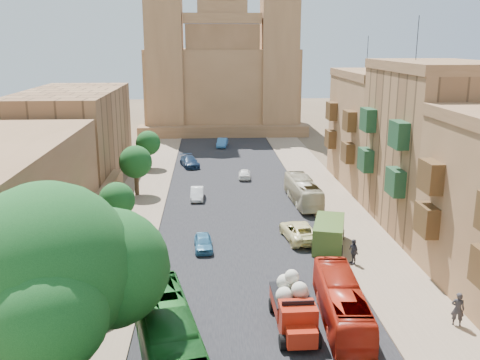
{
  "coord_description": "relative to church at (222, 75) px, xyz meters",
  "views": [
    {
      "loc": [
        -2.68,
        -17.42,
        15.33
      ],
      "look_at": [
        0.0,
        26.0,
        4.0
      ],
      "focal_mm": 40.0,
      "sensor_mm": 36.0,
      "label": 1
    }
  ],
  "objects": [
    {
      "name": "road_surface",
      "position": [
        0.0,
        -48.61,
        -9.51
      ],
      "size": [
        14.0,
        140.0,
        0.01
      ],
      "primitive_type": "cube",
      "color": "black",
      "rests_on": "ground"
    },
    {
      "name": "sidewalk_east",
      "position": [
        9.5,
        -48.61,
        -9.51
      ],
      "size": [
        5.0,
        140.0,
        0.01
      ],
      "primitive_type": "cube",
      "color": "#806A54",
      "rests_on": "ground"
    },
    {
      "name": "sidewalk_west",
      "position": [
        -9.5,
        -48.61,
        -9.51
      ],
      "size": [
        5.0,
        140.0,
        0.01
      ],
      "primitive_type": "cube",
      "color": "#806A54",
      "rests_on": "ground"
    },
    {
      "name": "kerb_east",
      "position": [
        7.0,
        -48.61,
        -9.46
      ],
      "size": [
        0.25,
        140.0,
        0.12
      ],
      "primitive_type": "cube",
      "color": "#806A54",
      "rests_on": "ground"
    },
    {
      "name": "kerb_west",
      "position": [
        -7.0,
        -48.61,
        -9.46
      ],
      "size": [
        0.25,
        140.0,
        0.12
      ],
      "primitive_type": "cube",
      "color": "#806A54",
      "rests_on": "ground"
    },
    {
      "name": "townhouse_c",
      "position": [
        15.95,
        -53.61,
        -2.61
      ],
      "size": [
        9.0,
        14.0,
        17.4
      ],
      "color": "#926742",
      "rests_on": "ground"
    },
    {
      "name": "townhouse_d",
      "position": [
        15.95,
        -39.61,
        -3.36
      ],
      "size": [
        9.0,
        14.0,
        15.9
      ],
      "color": "olive",
      "rests_on": "ground"
    },
    {
      "name": "west_wall",
      "position": [
        -12.5,
        -58.61,
        -8.62
      ],
      "size": [
        1.0,
        40.0,
        1.8
      ],
      "primitive_type": "cube",
      "color": "olive",
      "rests_on": "ground"
    },
    {
      "name": "west_building_mid",
      "position": [
        -18.0,
        -34.61,
        -4.52
      ],
      "size": [
        10.0,
        22.0,
        10.0
      ],
      "primitive_type": "cube",
      "color": "#926742",
      "rests_on": "ground"
    },
    {
      "name": "church",
      "position": [
        0.0,
        0.0,
        0.0
      ],
      "size": [
        28.0,
        22.5,
        36.3
      ],
      "color": "olive",
      "rests_on": "ground"
    },
    {
      "name": "ficus_tree",
      "position": [
        -9.41,
        -74.61,
        -3.76
      ],
      "size": [
        9.73,
        8.95,
        9.73
      ],
      "color": "#3A2C1D",
      "rests_on": "ground"
    },
    {
      "name": "street_tree_a",
      "position": [
        -10.0,
        -66.61,
        -6.46
      ],
      "size": [
        2.97,
        2.97,
        4.57
      ],
      "color": "#3A2C1D",
      "rests_on": "ground"
    },
    {
      "name": "street_tree_b",
      "position": [
        -10.0,
        -54.61,
        -6.53
      ],
      "size": [
        2.91,
        2.91,
        4.47
      ],
      "color": "#3A2C1D",
      "rests_on": "ground"
    },
    {
      "name": "street_tree_c",
      "position": [
        -10.0,
        -42.61,
        -6.07
      ],
      "size": [
        3.34,
        3.34,
        5.14
      ],
      "color": "#3A2C1D",
      "rests_on": "ground"
    },
    {
      "name": "street_tree_d",
      "position": [
        -10.0,
        -30.61,
        -6.39
      ],
      "size": [
        3.04,
        3.04,
        4.68
      ],
      "color": "#3A2C1D",
      "rests_on": "ground"
    },
    {
      "name": "red_truck",
      "position": [
        1.86,
        -69.87,
        -8.14
      ],
      "size": [
        2.2,
        5.39,
        3.12
      ],
      "color": "#A31D0C",
      "rests_on": "ground"
    },
    {
      "name": "olive_pickup",
      "position": [
        6.5,
        -57.95,
        -8.52
      ],
      "size": [
        3.43,
        5.34,
        2.04
      ],
      "color": "#405D23",
      "rests_on": "ground"
    },
    {
      "name": "bus_green_north",
      "position": [
        -4.74,
        -72.92,
        -8.04
      ],
      "size": [
        4.67,
        10.91,
        2.96
      ],
      "primitive_type": "imported",
      "rotation": [
        0.0,
        0.0,
        0.21
      ],
      "color": "#1B5D21",
      "rests_on": "ground"
    },
    {
      "name": "bus_red_east",
      "position": [
        4.61,
        -69.46,
        -8.29
      ],
      "size": [
        2.67,
        8.93,
        2.45
      ],
      "primitive_type": "imported",
      "rotation": [
        0.0,
        0.0,
        3.07
      ],
      "color": "#B62412",
      "rests_on": "ground"
    },
    {
      "name": "bus_cream_east",
      "position": [
        6.5,
        -46.65,
        -8.3
      ],
      "size": [
        2.48,
        8.82,
        2.43
      ],
      "primitive_type": "imported",
      "rotation": [
        0.0,
        0.0,
        3.19
      ],
      "color": "#C4B997",
      "rests_on": "ground"
    },
    {
      "name": "car_blue_a",
      "position": [
        -3.12,
        -58.04,
        -8.95
      ],
      "size": [
        1.51,
        3.4,
        1.14
      ],
      "primitive_type": "imported",
      "rotation": [
        0.0,
        0.0,
        0.05
      ],
      "color": "teal",
      "rests_on": "ground"
    },
    {
      "name": "car_white_a",
      "position": [
        -3.81,
        -44.62,
        -8.93
      ],
      "size": [
        1.27,
        3.59,
        1.18
      ],
      "primitive_type": "imported",
      "rotation": [
        0.0,
        0.0,
        -0.01
      ],
      "color": "white",
      "rests_on": "ground"
    },
    {
      "name": "car_cream",
      "position": [
        4.5,
        -56.36,
        -8.81
      ],
      "size": [
        2.96,
        5.35,
        1.42
      ],
      "primitive_type": "imported",
      "rotation": [
        0.0,
        0.0,
        3.27
      ],
      "color": "#F9EAA6",
      "rests_on": "ground"
    },
    {
      "name": "car_dkblue",
      "position": [
        -4.97,
        -30.22,
        -8.85
      ],
      "size": [
        2.93,
        4.87,
        1.32
      ],
      "primitive_type": "imported",
      "rotation": [
        0.0,
        0.0,
        0.25
      ],
      "color": "#172C4B",
      "rests_on": "ground"
    },
    {
      "name": "car_white_b",
      "position": [
        1.51,
        -36.61,
        -8.94
      ],
      "size": [
        1.57,
        3.46,
        1.15
      ],
      "primitive_type": "imported",
      "rotation": [
        0.0,
        0.0,
        3.08
      ],
      "color": "white",
      "rests_on": "ground"
    },
    {
      "name": "car_blue_b",
      "position": [
        -0.5,
        -17.53,
        -8.86
      ],
      "size": [
        1.88,
        4.1,
        1.3
      ],
      "primitive_type": "imported",
      "rotation": [
        0.0,
        0.0,
        -0.13
      ],
      "color": "teal",
      "rests_on": "ground"
    },
    {
      "name": "pedestrian_a",
      "position": [
        10.99,
        -70.08,
        -8.53
      ],
      "size": [
        0.84,
        0.7,
        1.97
      ],
      "primitive_type": "imported",
      "rotation": [
        0.0,
        0.0,
        2.77
      ],
      "color": "#2B292D",
      "rests_on": "ground"
    },
    {
      "name": "pedestrian_c",
      "position": [
        7.5,
        -61.36,
        -8.59
      ],
      "size": [
        0.73,
        1.16,
        1.85
      ],
      "primitive_type": "imported",
      "rotation": [
        0.0,
        0.0,
        4.99
      ],
      "color": "#37363E",
      "rests_on": "ground"
    }
  ]
}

